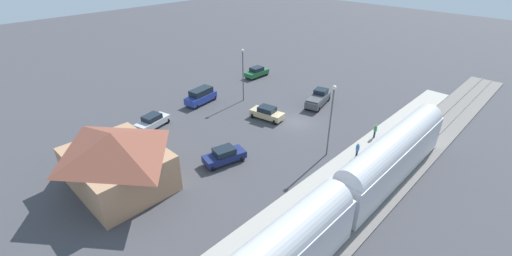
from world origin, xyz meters
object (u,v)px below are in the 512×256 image
(sedan_tan, at_px, (267,113))
(light_pole_lot_center, at_px, (243,69))
(sedan_silver, at_px, (152,121))
(pickup_charcoal, at_px, (318,98))
(sedan_navy, at_px, (224,155))
(pedestrian_on_platform, at_px, (357,149))
(pedestrian_waiting_far, at_px, (375,130))
(sedan_green, at_px, (257,72))
(light_pole_near_platform, at_px, (331,113))
(suv_blue, at_px, (201,96))
(station_building, at_px, (117,159))

(sedan_tan, relative_size, light_pole_lot_center, 0.61)
(sedan_silver, xyz_separation_m, sedan_tan, (-8.82, -11.86, 0.00))
(pickup_charcoal, height_order, sedan_navy, pickup_charcoal)
(pedestrian_on_platform, distance_m, pedestrian_waiting_far, 5.30)
(sedan_silver, bearing_deg, pedestrian_waiting_far, -142.33)
(sedan_green, relative_size, light_pole_near_platform, 0.55)
(pickup_charcoal, distance_m, suv_blue, 17.05)
(station_building, distance_m, pedestrian_on_platform, 24.32)
(suv_blue, bearing_deg, sedan_navy, 151.02)
(suv_blue, bearing_deg, station_building, 119.72)
(light_pole_near_platform, bearing_deg, sedan_green, -28.86)
(pickup_charcoal, height_order, sedan_tan, pickup_charcoal)
(station_building, xyz_separation_m, pedestrian_on_platform, (-14.01, -19.80, -1.75))
(station_building, bearing_deg, pickup_charcoal, -95.70)
(pedestrian_on_platform, relative_size, pedestrian_waiting_far, 1.00)
(sedan_navy, xyz_separation_m, light_pole_lot_center, (10.31, -12.79, 4.01))
(station_building, xyz_separation_m, sedan_navy, (-4.19, -9.47, -2.15))
(pedestrian_waiting_far, bearing_deg, station_building, 61.89)
(light_pole_lot_center, bearing_deg, pedestrian_on_platform, 173.02)
(sedan_tan, xyz_separation_m, light_pole_lot_center, (6.65, -2.08, 4.01))
(suv_blue, bearing_deg, pedestrian_on_platform, -173.90)
(pickup_charcoal, distance_m, sedan_green, 14.81)
(pedestrian_waiting_far, height_order, pickup_charcoal, pickup_charcoal)
(pedestrian_on_platform, xyz_separation_m, sedan_green, (25.77, -11.18, -0.40))
(station_building, relative_size, pedestrian_on_platform, 6.01)
(station_building, xyz_separation_m, pickup_charcoal, (-2.86, -28.61, -2.00))
(pedestrian_on_platform, bearing_deg, sedan_navy, 46.44)
(station_building, relative_size, pedestrian_waiting_far, 6.01)
(sedan_silver, xyz_separation_m, sedan_green, (3.48, -22.65, 0.00))
(pedestrian_on_platform, xyz_separation_m, sedan_navy, (9.82, 10.33, -0.40))
(station_building, bearing_deg, sedan_green, -69.21)
(pickup_charcoal, height_order, light_pole_lot_center, light_pole_lot_center)
(sedan_navy, relative_size, light_pole_lot_center, 0.62)
(sedan_green, bearing_deg, station_building, 110.79)
(station_building, xyz_separation_m, suv_blue, (9.84, -17.25, -1.88))
(pedestrian_waiting_far, xyz_separation_m, sedan_green, (25.15, -5.91, -0.40))
(pickup_charcoal, relative_size, sedan_green, 1.27)
(pedestrian_waiting_far, bearing_deg, suv_blue, 18.59)
(pedestrian_on_platform, bearing_deg, pickup_charcoal, -38.32)
(sedan_green, bearing_deg, pedestrian_on_platform, 156.56)
(sedan_silver, bearing_deg, pickup_charcoal, -118.79)
(pedestrian_waiting_far, height_order, sedan_tan, pedestrian_waiting_far)
(sedan_tan, bearing_deg, pickup_charcoal, -105.44)
(pedestrian_on_platform, bearing_deg, light_pole_near_platform, 27.67)
(suv_blue, xyz_separation_m, light_pole_lot_center, (-3.73, -5.02, 3.74))
(sedan_tan, xyz_separation_m, light_pole_near_platform, (-10.67, 1.86, 4.25))
(light_pole_near_platform, bearing_deg, pickup_charcoal, -50.97)
(suv_blue, bearing_deg, light_pole_lot_center, -126.60)
(sedan_green, height_order, suv_blue, suv_blue)
(pedestrian_on_platform, xyz_separation_m, light_pole_lot_center, (20.13, -2.46, 3.61))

